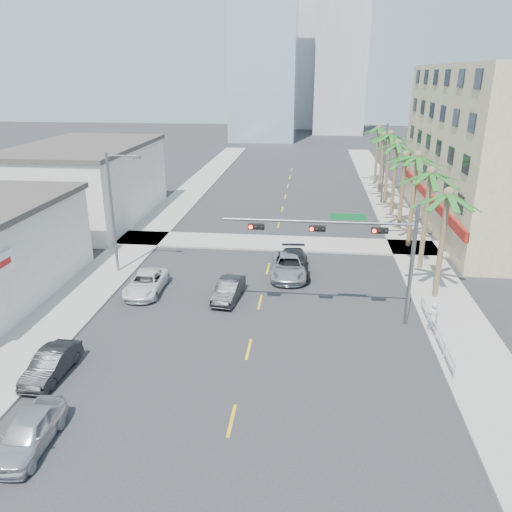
{
  "coord_description": "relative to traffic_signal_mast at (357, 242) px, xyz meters",
  "views": [
    {
      "loc": [
        3.03,
        -19.62,
        14.21
      ],
      "look_at": [
        -0.18,
        9.27,
        3.5
      ],
      "focal_mm": 35.0,
      "sensor_mm": 36.0,
      "label": 1
    }
  ],
  "objects": [
    {
      "name": "ground",
      "position": [
        -5.78,
        -7.95,
        -5.06
      ],
      "size": [
        260.0,
        260.0,
        0.0
      ],
      "primitive_type": "plane",
      "color": "#262628",
      "rests_on": "ground"
    },
    {
      "name": "building_left_far",
      "position": [
        -25.28,
        20.05,
        -1.46
      ],
      "size": [
        11.0,
        18.0,
        7.2
      ],
      "primitive_type": "cube",
      "color": "beige",
      "rests_on": "ground"
    },
    {
      "name": "streetlight_right",
      "position": [
        5.21,
        30.05,
        -0.0
      ],
      "size": [
        2.55,
        0.25,
        9.0
      ],
      "color": "slate",
      "rests_on": "ground"
    },
    {
      "name": "car_parked_far",
      "position": [
        -13.7,
        2.76,
        -4.39
      ],
      "size": [
        2.34,
        4.89,
        1.35
      ],
      "primitive_type": "imported",
      "rotation": [
        0.0,
        0.0,
        0.02
      ],
      "color": "silver",
      "rests_on": "ground"
    },
    {
      "name": "palm_tree_6",
      "position": [
        5.82,
        35.25,
        2.02
      ],
      "size": [
        4.8,
        4.8,
        7.8
      ],
      "color": "brown",
      "rests_on": "ground"
    },
    {
      "name": "car_parked_mid",
      "position": [
        -15.18,
        -7.54,
        -4.4
      ],
      "size": [
        1.51,
        4.05,
        1.32
      ],
      "primitive_type": "imported",
      "rotation": [
        0.0,
        0.0,
        -0.03
      ],
      "color": "black",
      "rests_on": "ground"
    },
    {
      "name": "streetlight_left",
      "position": [
        -16.78,
        6.05,
        -0.0
      ],
      "size": [
        2.55,
        0.25,
        9.0
      ],
      "color": "slate",
      "rests_on": "ground"
    },
    {
      "name": "traffic_signal_mast",
      "position": [
        0.0,
        0.0,
        0.0
      ],
      "size": [
        11.12,
        0.54,
        7.2
      ],
      "color": "slate",
      "rests_on": "ground"
    },
    {
      "name": "car_lane_right",
      "position": [
        -3.75,
        7.33,
        -4.29
      ],
      "size": [
        2.55,
        5.45,
        1.54
      ],
      "primitive_type": "imported",
      "rotation": [
        0.0,
        0.0,
        0.07
      ],
      "color": "black",
      "rests_on": "ground"
    },
    {
      "name": "car_lane_center",
      "position": [
        -4.13,
        6.82,
        -4.29
      ],
      "size": [
        2.69,
        5.59,
        1.53
      ],
      "primitive_type": "imported",
      "rotation": [
        0.0,
        0.0,
        0.03
      ],
      "color": "#B3B3B8",
      "rests_on": "ground"
    },
    {
      "name": "tower_far_left",
      "position": [
        -13.78,
        87.05,
        18.94
      ],
      "size": [
        14.0,
        14.0,
        48.0
      ],
      "primitive_type": "cube",
      "color": "#99B2C6",
      "rests_on": "ground"
    },
    {
      "name": "palm_tree_1",
      "position": [
        5.82,
        9.25,
        2.37
      ],
      "size": [
        4.8,
        4.8,
        8.16
      ],
      "color": "brown",
      "rests_on": "ground"
    },
    {
      "name": "palm_tree_5",
      "position": [
        5.82,
        30.05,
        2.72
      ],
      "size": [
        4.8,
        4.8,
        8.52
      ],
      "color": "brown",
      "rests_on": "ground"
    },
    {
      "name": "palm_tree_4",
      "position": [
        5.82,
        24.85,
        2.37
      ],
      "size": [
        4.8,
        4.8,
        8.16
      ],
      "color": "brown",
      "rests_on": "ground"
    },
    {
      "name": "sidewalk_right",
      "position": [
        6.22,
        12.05,
        -4.99
      ],
      "size": [
        4.0,
        120.0,
        0.15
      ],
      "primitive_type": "cube",
      "color": "gray",
      "rests_on": "ground"
    },
    {
      "name": "guardrail",
      "position": [
        4.52,
        -1.95,
        -4.39
      ],
      "size": [
        0.08,
        8.08,
        1.0
      ],
      "color": "silver",
      "rests_on": "ground"
    },
    {
      "name": "sidewalk_left",
      "position": [
        -17.78,
        12.05,
        -4.99
      ],
      "size": [
        4.0,
        120.0,
        0.15
      ],
      "primitive_type": "cube",
      "color": "gray",
      "rests_on": "ground"
    },
    {
      "name": "car_lane_left",
      "position": [
        -7.91,
        2.3,
        -4.39
      ],
      "size": [
        1.84,
        4.19,
        1.34
      ],
      "primitive_type": "imported",
      "rotation": [
        0.0,
        0.0,
        -0.11
      ],
      "color": "black",
      "rests_on": "ground"
    },
    {
      "name": "sidewalk_cross",
      "position": [
        -5.78,
        14.05,
        -4.99
      ],
      "size": [
        80.0,
        4.0,
        0.15
      ],
      "primitive_type": "cube",
      "color": "gray",
      "rests_on": "ground"
    },
    {
      "name": "palm_tree_2",
      "position": [
        5.82,
        14.45,
        2.72
      ],
      "size": [
        4.8,
        4.8,
        8.52
      ],
      "color": "brown",
      "rests_on": "ground"
    },
    {
      "name": "palm_tree_7",
      "position": [
        5.82,
        40.45,
        2.37
      ],
      "size": [
        4.8,
        4.8,
        8.16
      ],
      "color": "brown",
      "rests_on": "ground"
    },
    {
      "name": "pedestrian",
      "position": [
        4.52,
        -0.98,
        -4.03
      ],
      "size": [
        0.72,
        0.55,
        1.76
      ],
      "primitive_type": "imported",
      "rotation": [
        0.0,
        0.0,
        3.36
      ],
      "color": "silver",
      "rests_on": "sidewalk_right"
    },
    {
      "name": "tower_far_right",
      "position": [
        3.22,
        102.05,
        24.94
      ],
      "size": [
        12.0,
        12.0,
        60.0
      ],
      "primitive_type": "cube",
      "color": "#ADADB2",
      "rests_on": "ground"
    },
    {
      "name": "palm_tree_0",
      "position": [
        5.82,
        4.05,
        2.02
      ],
      "size": [
        4.8,
        4.8,
        7.8
      ],
      "color": "brown",
      "rests_on": "ground"
    },
    {
      "name": "tower_far_center",
      "position": [
        -8.78,
        117.05,
        15.94
      ],
      "size": [
        16.0,
        16.0,
        42.0
      ],
      "primitive_type": "cube",
      "color": "#ADADB2",
      "rests_on": "ground"
    },
    {
      "name": "palm_tree_3",
      "position": [
        5.82,
        19.65,
        2.02
      ],
      "size": [
        4.8,
        4.8,
        7.8
      ],
      "color": "brown",
      "rests_on": "ground"
    },
    {
      "name": "car_parked_near",
      "position": [
        -13.58,
        -12.45,
        -4.35
      ],
      "size": [
        1.82,
        4.24,
        1.43
      ],
      "primitive_type": "imported",
      "rotation": [
        0.0,
        0.0,
        0.03
      ],
      "color": "silver",
      "rests_on": "ground"
    }
  ]
}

